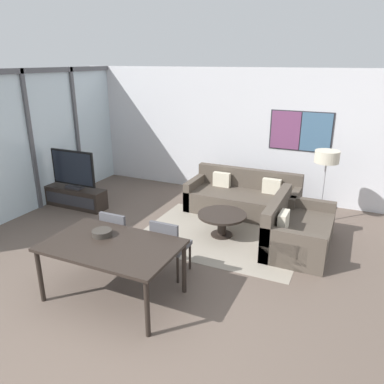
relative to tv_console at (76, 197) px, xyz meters
The scene contains 14 objects.
ground_plane 4.17m from the tv_console, 46.51° to the right, with size 24.00×24.00×0.00m, color brown.
wall_back 3.88m from the tv_console, 38.28° to the left, with size 8.11×0.09×2.80m.
window_wall_left 1.53m from the tv_console, 151.77° to the right, with size 0.07×5.31×2.80m.
area_rug 3.28m from the tv_console, ahead, with size 2.78×2.14×0.01m.
tv_console is the anchor object (origin of this frame).
television 0.61m from the tv_console, 90.00° to the left, with size 1.05×0.20×0.80m.
sofa_main 3.51m from the tv_console, 20.76° to the left, with size 2.20×0.96×0.82m.
sofa_side 4.51m from the tv_console, ahead, with size 0.96×1.62×0.82m.
coffee_table 3.28m from the tv_console, ahead, with size 0.85×0.85×0.42m.
dining_table 3.53m from the tv_console, 41.17° to the right, with size 1.69×1.06×0.77m.
dining_chair_left 2.74m from the tv_console, 35.45° to the right, with size 0.46×0.46×0.87m.
dining_chair_centre 3.42m from the tv_console, 26.98° to the right, with size 0.46×0.46×0.87m.
fruit_bowl 3.27m from the tv_console, 42.15° to the right, with size 0.26×0.26×0.08m.
floor_lamp 5.06m from the tv_console, 15.18° to the left, with size 0.44×0.44×1.40m.
Camera 1 is at (2.44, -2.67, 2.95)m, focal length 35.00 mm.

